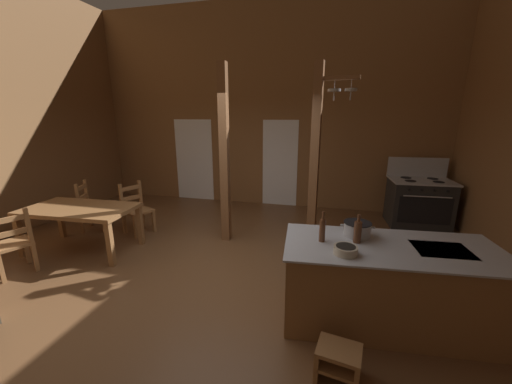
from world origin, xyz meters
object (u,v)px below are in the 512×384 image
at_px(step_stool, 338,361).
at_px(ladderback_chair_near_window, 12,244).
at_px(stove_range, 418,202).
at_px(stockpot_on_counter, 357,229).
at_px(kitchen_island, 387,284).
at_px(ladderback_chair_by_post, 136,209).
at_px(dining_table, 80,213).
at_px(mixing_bowl_on_counter, 346,250).
at_px(bottle_tall_on_counter, 322,230).
at_px(ladderback_chair_at_table_end, 92,207).
at_px(bottle_short_on_counter, 358,231).

xyz_separation_m(step_stool, ladderback_chair_near_window, (-4.35, 0.68, 0.27)).
distance_m(stove_range, stockpot_on_counter, 3.41).
height_order(step_stool, stockpot_on_counter, stockpot_on_counter).
height_order(kitchen_island, ladderback_chair_by_post, ladderback_chair_by_post).
xyz_separation_m(ladderback_chair_near_window, ladderback_chair_by_post, (0.72, 1.74, 0.00)).
xyz_separation_m(step_stool, ladderback_chair_by_post, (-3.63, 2.42, 0.27)).
distance_m(dining_table, mixing_bowl_on_counter, 4.16).
distance_m(kitchen_island, mixing_bowl_on_counter, 0.73).
bearing_deg(mixing_bowl_on_counter, stove_range, 65.67).
height_order(step_stool, bottle_tall_on_counter, bottle_tall_on_counter).
xyz_separation_m(kitchen_island, dining_table, (-4.51, 0.66, 0.21)).
height_order(dining_table, ladderback_chair_near_window, ladderback_chair_near_window).
distance_m(ladderback_chair_at_table_end, mixing_bowl_on_counter, 4.93).
bearing_deg(dining_table, bottle_tall_on_counter, -10.51).
height_order(stove_range, bottle_tall_on_counter, stove_range).
height_order(kitchen_island, ladderback_chair_near_window, ladderback_chair_near_window).
xyz_separation_m(stove_range, ladderback_chair_near_window, (-5.97, -3.43, -0.03)).
relative_size(step_stool, ladderback_chair_by_post, 0.42).
distance_m(stockpot_on_counter, bottle_short_on_counter, 0.19).
xyz_separation_m(step_stool, mixing_bowl_on_counter, (0.03, 0.58, 0.74)).
relative_size(stockpot_on_counter, mixing_bowl_on_counter, 1.61).
distance_m(ladderback_chair_by_post, mixing_bowl_on_counter, 4.12).
relative_size(step_stool, stockpot_on_counter, 1.10).
relative_size(stove_range, ladderback_chair_near_window, 1.39).
xyz_separation_m(ladderback_chair_by_post, ladderback_chair_at_table_end, (-0.92, -0.08, 0.00)).
distance_m(ladderback_chair_at_table_end, bottle_tall_on_counter, 4.64).
xyz_separation_m(stove_range, stockpot_on_counter, (-1.45, -3.05, 0.48)).
relative_size(dining_table, ladderback_chair_by_post, 1.84).
bearing_deg(ladderback_chair_near_window, stockpot_on_counter, 4.87).
bearing_deg(ladderback_chair_near_window, dining_table, 68.34).
bearing_deg(stove_range, mixing_bowl_on_counter, -114.33).
height_order(stockpot_on_counter, mixing_bowl_on_counter, stockpot_on_counter).
bearing_deg(step_stool, stockpot_on_counter, 80.92).
bearing_deg(ladderback_chair_near_window, step_stool, -8.92).
height_order(kitchen_island, ladderback_chair_at_table_end, ladderback_chair_at_table_end).
xyz_separation_m(ladderback_chair_by_post, bottle_tall_on_counter, (3.43, -1.59, 0.56)).
xyz_separation_m(ladderback_chair_at_table_end, mixing_bowl_on_counter, (4.58, -1.76, 0.47)).
bearing_deg(dining_table, ladderback_chair_near_window, -111.66).
xyz_separation_m(bottle_tall_on_counter, bottle_short_on_counter, (0.36, 0.06, -0.01)).
bearing_deg(mixing_bowl_on_counter, ladderback_chair_at_table_end, 158.99).
bearing_deg(bottle_tall_on_counter, stove_range, 60.94).
relative_size(mixing_bowl_on_counter, bottle_tall_on_counter, 0.69).
distance_m(ladderback_chair_near_window, stockpot_on_counter, 4.56).
bearing_deg(bottle_short_on_counter, stove_range, 65.54).
bearing_deg(stockpot_on_counter, ladderback_chair_near_window, -175.13).
distance_m(step_stool, stockpot_on_counter, 1.33).
distance_m(ladderback_chair_by_post, ladderback_chair_at_table_end, 0.92).
bearing_deg(stove_range, ladderback_chair_at_table_end, -163.98).
xyz_separation_m(kitchen_island, ladderback_chair_by_post, (-4.13, 1.54, 0.01)).
bearing_deg(step_stool, mixing_bowl_on_counter, 87.17).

